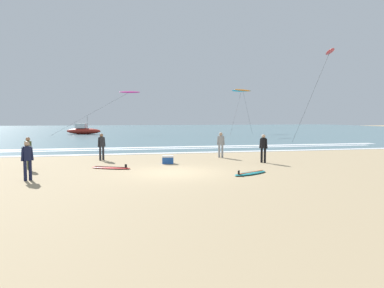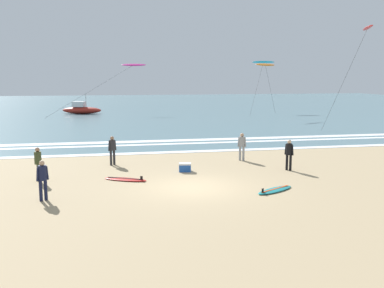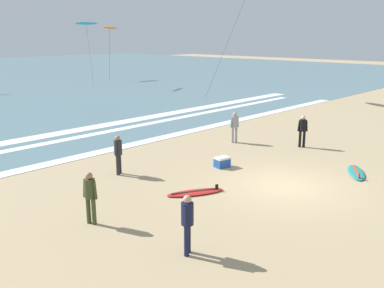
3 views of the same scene
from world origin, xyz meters
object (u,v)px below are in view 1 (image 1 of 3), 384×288
Objects in this scene: offshore_boat at (83,130)px; kite_orange_low_near at (243,90)px; kite_red_high_left at (330,52)px; cooler_box at (168,160)px; kite_cyan_high_right at (241,91)px; kite_magenta_mid_center at (129,92)px; surfer_left_far at (221,143)px; surfer_foreground_main at (263,146)px; surfer_left_near at (27,157)px; surfer_background_far at (102,144)px; surfboard_right_spare at (111,168)px; surfer_mid_group at (28,150)px; surfboard_foreground_flat at (250,173)px.

kite_orange_low_near is at bearing -24.00° from offshore_boat.
cooler_box is (-17.56, -11.89, -8.55)m from kite_red_high_left.
kite_cyan_high_right is 17.98m from kite_magenta_mid_center.
surfer_left_far is at bearing -72.91° from offshore_boat.
surfer_left_far is at bearing 117.20° from surfer_foreground_main.
surfer_foreground_main is 0.24× the size of kite_orange_low_near.
kite_magenta_mid_center reaches higher than surfer_left_near.
offshore_boat is (-24.56, 25.34, -8.22)m from kite_red_high_left.
offshore_boat reaches higher than surfer_left_far.
surfer_background_far is 24.47m from kite_red_high_left.
kite_cyan_high_right reaches higher than surfboard_right_spare.
surfer_background_far is 0.20× the size of kite_cyan_high_right.
offshore_boat is (0.02, 37.99, -0.40)m from surfer_mid_group.
kite_red_high_left reaches higher than kite_orange_low_near.
surfboard_right_spare is 38.74m from offshore_boat.
surfer_mid_group is 36.07m from kite_orange_low_near.
cooler_box is (3.09, 1.32, 0.18)m from surfboard_right_spare.
surfer_foreground_main is at bearing 3.69° from surfboard_right_spare.
surfboard_foreground_flat is at bearing -85.61° from kite_magenta_mid_center.
kite_magenta_mid_center is 8.97m from offshore_boat.
surfer_background_far is at bearing 42.78° from surfer_mid_group.
offshore_boat is at bearing 177.60° from kite_magenta_mid_center.
kite_magenta_mid_center is at bearing 125.22° from kite_red_high_left.
surfboard_right_spare is 0.17× the size of kite_magenta_mid_center.
kite_orange_low_near is (11.62, 32.09, 6.13)m from surfboard_foreground_flat.
kite_cyan_high_right reaches higher than cooler_box.
kite_magenta_mid_center is (6.89, 37.70, 5.36)m from surfer_mid_group.
surfboard_foreground_flat is 44.33m from kite_cyan_high_right.
kite_orange_low_near reaches higher than surfer_mid_group.
surfer_foreground_main is 1.00× the size of surfer_background_far.
surfer_mid_group is 0.76× the size of surfboard_foreground_flat.
surfer_left_far is 0.13× the size of kite_magenta_mid_center.
surfer_left_near is 0.24× the size of kite_orange_low_near.
kite_magenta_mid_center reaches higher than cooler_box.
surfboard_right_spare is (3.93, -0.55, -0.91)m from surfer_mid_group.
surfer_foreground_main is 38.48m from kite_magenta_mid_center.
surfer_left_near is at bearing -120.68° from kite_cyan_high_right.
surfer_background_far is 35.13m from kite_magenta_mid_center.
surfer_mid_group is at bearing -123.55° from kite_cyan_high_right.
kite_cyan_high_right is (12.53, 37.50, 5.83)m from surfer_foreground_main.
surfboard_foreground_flat is 42.05m from kite_magenta_mid_center.
kite_red_high_left is (23.94, 15.99, 7.81)m from surfer_left_near.
offshore_boat is at bearing 103.54° from surfboard_foreground_flat.
surfboard_right_spare is at bearing -147.40° from kite_red_high_left.
kite_cyan_high_right reaches higher than surfer_left_near.
surfer_left_far is 18.55m from kite_red_high_left.
surfer_foreground_main is at bearing -72.05° from offshore_boat.
surfer_background_far is 1.00× the size of surfer_mid_group.
kite_red_high_left reaches higher than surfer_background_far.
offshore_boat is at bearing 107.95° from surfer_foreground_main.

